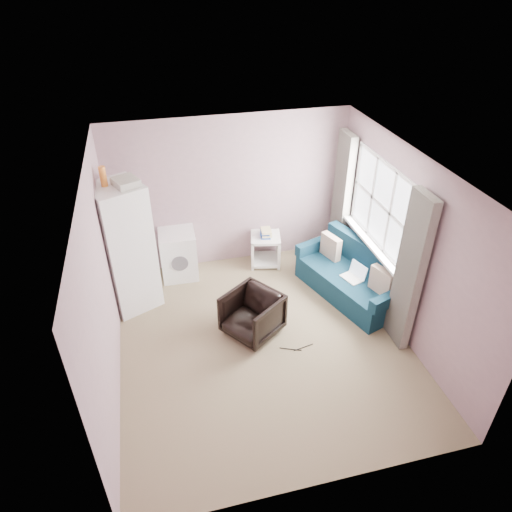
{
  "coord_description": "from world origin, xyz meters",
  "views": [
    {
      "loc": [
        -1.19,
        -4.41,
        4.41
      ],
      "look_at": [
        0.05,
        0.6,
        1.0
      ],
      "focal_mm": 32.0,
      "sensor_mm": 36.0,
      "label": 1
    }
  ],
  "objects": [
    {
      "name": "sofa",
      "position": [
        1.61,
        0.7,
        0.29
      ],
      "size": [
        1.34,
        1.94,
        0.79
      ],
      "rotation": [
        0.0,
        0.0,
        0.33
      ],
      "color": "#10354A",
      "rests_on": "ground"
    },
    {
      "name": "fridge",
      "position": [
        -1.68,
        1.29,
        0.98
      ],
      "size": [
        0.87,
        0.87,
        2.19
      ],
      "rotation": [
        0.0,
        0.0,
        0.43
      ],
      "color": "white",
      "rests_on": "ground"
    },
    {
      "name": "floor_cables",
      "position": [
        0.41,
        -0.25,
        0.01
      ],
      "size": [
        0.46,
        0.13,
        0.01
      ],
      "rotation": [
        0.0,
        0.0,
        -0.06
      ],
      "color": "black",
      "rests_on": "ground"
    },
    {
      "name": "window_dressing",
      "position": [
        1.78,
        0.7,
        1.11
      ],
      "size": [
        0.17,
        2.62,
        2.18
      ],
      "color": "white",
      "rests_on": "ground"
    },
    {
      "name": "armchair",
      "position": [
        -0.1,
        0.21,
        0.35
      ],
      "size": [
        0.91,
        0.92,
        0.7
      ],
      "primitive_type": "imported",
      "rotation": [
        0.0,
        0.0,
        -0.95
      ],
      "color": "black",
      "rests_on": "ground"
    },
    {
      "name": "washing_machine",
      "position": [
        -0.93,
        1.84,
        0.41
      ],
      "size": [
        0.58,
        0.59,
        0.79
      ],
      "rotation": [
        0.0,
        0.0,
        -0.03
      ],
      "color": "white",
      "rests_on": "ground"
    },
    {
      "name": "side_table",
      "position": [
        0.52,
        1.83,
        0.31
      ],
      "size": [
        0.57,
        0.57,
        0.66
      ],
      "rotation": [
        0.0,
        0.0,
        -0.21
      ],
      "color": "white",
      "rests_on": "ground"
    },
    {
      "name": "room",
      "position": [
        0.02,
        0.01,
        1.25
      ],
      "size": [
        3.84,
        4.24,
        2.54
      ],
      "color": "#8E7C5D",
      "rests_on": "ground"
    }
  ]
}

